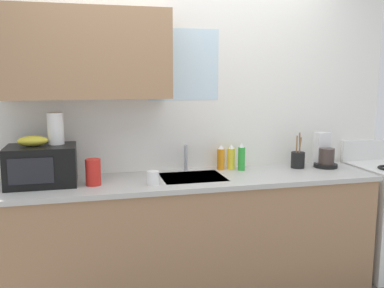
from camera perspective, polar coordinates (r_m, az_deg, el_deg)
The scene contains 13 objects.
kitchen_wall_assembly at distance 3.33m, azimuth -3.82°, elevation 4.37°, with size 3.53×0.42×2.50m.
counter_unit at distance 3.27m, azimuth 0.00°, elevation -12.09°, with size 2.76×0.63×0.90m.
sink_faucet at distance 3.34m, azimuth -0.84°, elevation -1.87°, with size 0.03×0.03×0.20m, color #B2B5BA.
microwave at distance 3.08m, azimuth -19.52°, elevation -2.72°, with size 0.46×0.35×0.27m.
banana_bunch at distance 3.06m, azimuth -20.61°, elevation 0.38°, with size 0.20×0.11×0.07m, color gold.
paper_towel_roll at distance 3.08m, azimuth -17.82°, elevation 2.00°, with size 0.11×0.11×0.22m, color white.
coffee_maker at distance 3.65m, azimuth 17.31°, elevation -1.31°, with size 0.19×0.21×0.28m.
dish_soap_bottle_orange at distance 3.39m, azimuth 3.89°, elevation -1.87°, with size 0.06×0.06×0.20m.
dish_soap_bottle_yellow at distance 3.41m, azimuth 5.27°, elevation -1.82°, with size 0.06×0.06×0.20m.
dish_soap_bottle_green at distance 3.38m, azimuth 6.66°, elevation -1.81°, with size 0.06×0.06×0.22m.
cereal_canister at distance 2.98m, azimuth -13.11°, elevation -3.70°, with size 0.10×0.10×0.18m, color red.
mug_white at distance 2.93m, azimuth -5.25°, elevation -4.56°, with size 0.08×0.08×0.10m, color white.
utensil_crock at distance 3.56m, azimuth 14.01°, elevation -2.01°, with size 0.11×0.11×0.29m.
Camera 1 is at (-0.74, -2.96, 1.63)m, focal length 39.76 mm.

